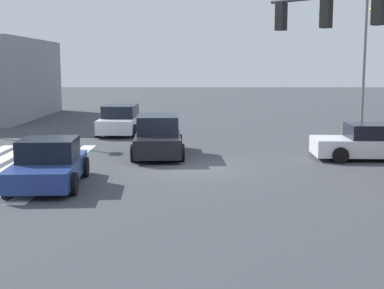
{
  "coord_description": "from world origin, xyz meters",
  "views": [
    {
      "loc": [
        19.66,
        0.01,
        3.79
      ],
      "look_at": [
        0.0,
        0.0,
        0.86
      ],
      "focal_mm": 50.0,
      "sensor_mm": 36.0,
      "label": 1
    }
  ],
  "objects_px": {
    "car_1": "(48,165)",
    "street_light_pole_b": "(365,37)",
    "car_2": "(158,137)",
    "car_0": "(372,143)",
    "car_5": "(120,120)"
  },
  "relations": [
    {
      "from": "car_1",
      "to": "street_light_pole_b",
      "type": "bearing_deg",
      "value": 129.44
    },
    {
      "from": "car_2",
      "to": "street_light_pole_b",
      "type": "xyz_separation_m",
      "value": [
        -7.43,
        10.94,
        4.49
      ]
    },
    {
      "from": "car_0",
      "to": "car_1",
      "type": "distance_m",
      "value": 12.78
    },
    {
      "from": "car_0",
      "to": "car_5",
      "type": "distance_m",
      "value": 13.89
    },
    {
      "from": "car_5",
      "to": "street_light_pole_b",
      "type": "distance_m",
      "value": 14.23
    },
    {
      "from": "car_0",
      "to": "car_1",
      "type": "xyz_separation_m",
      "value": [
        4.77,
        -11.86,
        -0.02
      ]
    },
    {
      "from": "car_0",
      "to": "car_5",
      "type": "xyz_separation_m",
      "value": [
        -8.12,
        -11.28,
        0.08
      ]
    },
    {
      "from": "car_2",
      "to": "street_light_pole_b",
      "type": "bearing_deg",
      "value": 121.21
    },
    {
      "from": "car_2",
      "to": "car_5",
      "type": "bearing_deg",
      "value": -163.44
    },
    {
      "from": "car_0",
      "to": "car_5",
      "type": "height_order",
      "value": "car_5"
    },
    {
      "from": "car_0",
      "to": "car_1",
      "type": "relative_size",
      "value": 1.06
    },
    {
      "from": "car_0",
      "to": "car_2",
      "type": "relative_size",
      "value": 0.96
    },
    {
      "from": "car_1",
      "to": "car_2",
      "type": "distance_m",
      "value": 6.53
    },
    {
      "from": "car_0",
      "to": "street_light_pole_b",
      "type": "relative_size",
      "value": 0.52
    },
    {
      "from": "car_0",
      "to": "car_2",
      "type": "distance_m",
      "value": 8.79
    }
  ]
}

